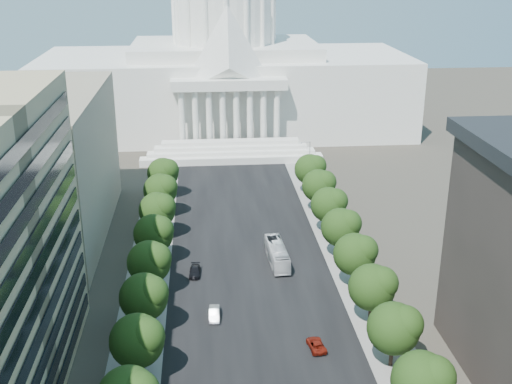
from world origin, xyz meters
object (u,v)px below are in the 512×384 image
object	(u,v)px
car_silver	(214,314)
car_red	(316,345)
city_bus	(277,254)
car_dark_b	(195,271)

from	to	relation	value
car_silver	car_red	size ratio (longest dim) A/B	0.99
car_red	city_bus	distance (m)	29.45
car_silver	car_dark_b	size ratio (longest dim) A/B	0.97
car_dark_b	city_bus	xyz separation A→B (m)	(15.81, 3.86, 1.11)
car_silver	car_red	world-z (taller)	car_silver
car_silver	city_bus	bearing A→B (deg)	58.68
car_dark_b	car_silver	bearing A→B (deg)	-74.64
car_silver	car_dark_b	distance (m)	15.69
car_dark_b	city_bus	world-z (taller)	city_bus
car_silver	car_red	distance (m)	18.17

